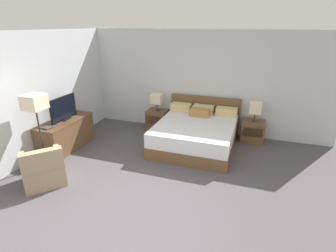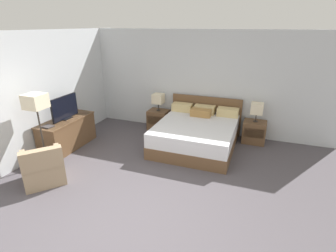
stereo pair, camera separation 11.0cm
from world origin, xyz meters
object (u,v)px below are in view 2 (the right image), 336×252
Objects in this scene: table_lamp_left at (158,99)px; table_lamp_right at (257,109)px; bed at (197,133)px; nightstand_left at (159,120)px; nightstand_right at (254,132)px; tv at (65,108)px; floor_lamp at (36,106)px; armchair_by_window at (43,168)px; dresser at (68,133)px; book_red_cover at (48,127)px.

table_lamp_left is 2.54m from table_lamp_right.
nightstand_left is (-1.27, 0.72, -0.06)m from bed.
table_lamp_right reaches higher than nightstand_right.
floor_lamp reaches higher than tv.
bed is 3.34m from armchair_by_window.
nightstand_left is 0.38× the size of dresser.
dresser reaches higher than nightstand_left.
nightstand_left is at bearing 73.06° from armchair_by_window.
bed reaches higher than armchair_by_window.
armchair_by_window is at bearing -106.94° from nightstand_left.
nightstand_left is at bearing 61.66° from floor_lamp.
floor_lamp reaches higher than armchair_by_window.
floor_lamp is at bearing 131.95° from armchair_by_window.
dresser is 1.26m from floor_lamp.
floor_lamp reaches higher than table_lamp_left.
book_red_cover is 0.22× the size of armchair_by_window.
nightstand_left is at bearing 56.35° from book_red_cover.
floor_lamp is at bearing -118.32° from table_lamp_left.
tv is (0.00, 0.03, 0.60)m from dresser.
tv reaches higher than armchair_by_window.
floor_lamp is at bearing -81.87° from tv.
dresser reaches higher than nightstand_right.
bed is 1.42× the size of dresser.
bed is 3.10m from tv.
table_lamp_right is (2.54, 0.00, 0.60)m from nightstand_left.
table_lamp_right reaches higher than nightstand_left.
armchair_by_window reaches higher than nightstand_right.
bed is at bearing 47.78° from armchair_by_window.
floor_lamp reaches higher than bed.
table_lamp_left reaches higher than nightstand_left.
book_red_cover reaches higher than nightstand_right.
dresser is (-4.11, -1.82, -0.51)m from table_lamp_right.
table_lamp_left is at bearing 90.00° from nightstand_left.
floor_lamp is at bearing -118.34° from nightstand_left.
dresser is at bearing -158.80° from bed.
table_lamp_right is 4.53m from dresser.
tv is at bearing -131.14° from nightstand_left.
nightstand_right is 0.60m from table_lamp_right.
dresser is 0.65m from book_red_cover.
nightstand_right is at bearing -0.03° from table_lamp_left.
table_lamp_right is at bearing 29.45° from bed.
table_lamp_left is 0.58× the size of tv.
tv is (-2.84, -1.07, 0.64)m from bed.
table_lamp_left is at bearing 56.37° from book_red_cover.
table_lamp_left is 3.06m from floor_lamp.
nightstand_right is at bearing 23.85° from dresser.
dresser is at bearing 113.48° from armchair_by_window.
table_lamp_right is 0.58× the size of tv.
tv is 0.53× the size of floor_lamp.
nightstand_left is 2.40m from dresser.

